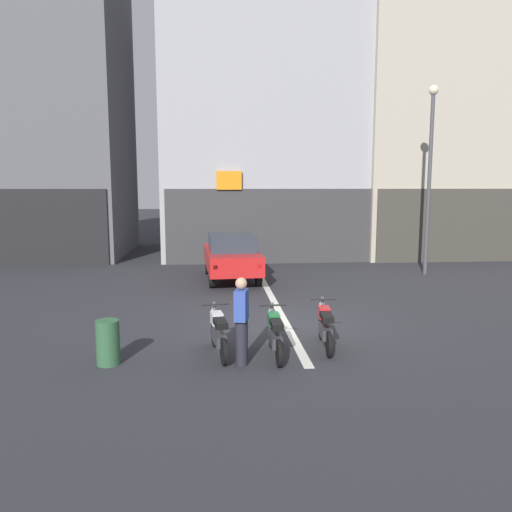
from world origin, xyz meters
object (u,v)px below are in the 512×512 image
person_by_motorcycles (241,321)px  trash_bin (108,342)px  motorcycle_white_row_leftmost (218,333)px  motorcycle_green_row_left_mid (275,334)px  street_lamp (430,162)px  motorcycle_red_row_centre (325,326)px  car_red_crossing_near (231,255)px

person_by_motorcycles → trash_bin: person_by_motorcycles is taller
motorcycle_white_row_leftmost → person_by_motorcycles: (0.42, -0.58, 0.40)m
motorcycle_green_row_left_mid → trash_bin: 3.19m
street_lamp → trash_bin: bearing=-138.7°
person_by_motorcycles → trash_bin: bearing=174.6°
motorcycle_red_row_centre → trash_bin: motorcycle_red_row_centre is taller
car_red_crossing_near → motorcycle_red_row_centre: 7.83m
motorcycle_green_row_left_mid → motorcycle_red_row_centre: size_ratio=1.00×
motorcycle_green_row_left_mid → car_red_crossing_near: bearing=93.8°
car_red_crossing_near → trash_bin: size_ratio=4.94×
street_lamp → trash_bin: size_ratio=8.16×
street_lamp → trash_bin: (-10.01, -8.79, -3.78)m
person_by_motorcycles → car_red_crossing_near: bearing=89.0°
motorcycle_red_row_centre → trash_bin: bearing=-172.0°
car_red_crossing_near → motorcycle_white_row_leftmost: car_red_crossing_near is taller
person_by_motorcycles → street_lamp: bearing=50.2°
motorcycle_white_row_leftmost → motorcycle_red_row_centre: size_ratio=1.00×
motorcycle_green_row_left_mid → motorcycle_red_row_centre: 1.19m
motorcycle_green_row_left_mid → trash_bin: (-3.19, -0.17, -0.03)m
car_red_crossing_near → motorcycle_red_row_centre: (1.65, -7.65, -0.43)m
car_red_crossing_near → motorcycle_green_row_left_mid: size_ratio=2.51×
motorcycle_red_row_centre → street_lamp: bearing=55.0°
trash_bin → car_red_crossing_near: bearing=72.2°
motorcycle_red_row_centre → trash_bin: size_ratio=1.96×
car_red_crossing_near → motorcycle_white_row_leftmost: (-0.56, -7.91, -0.43)m
motorcycle_white_row_leftmost → motorcycle_green_row_left_mid: size_ratio=0.99×
street_lamp → motorcycle_green_row_left_mid: (-6.83, -8.62, -3.75)m
motorcycle_green_row_left_mid → motorcycle_red_row_centre: same height
motorcycle_white_row_leftmost → trash_bin: motorcycle_white_row_leftmost is taller
car_red_crossing_near → motorcycle_white_row_leftmost: bearing=-94.1°
motorcycle_red_row_centre → person_by_motorcycles: bearing=-154.7°
motorcycle_red_row_centre → person_by_motorcycles: (-1.79, -0.84, 0.40)m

